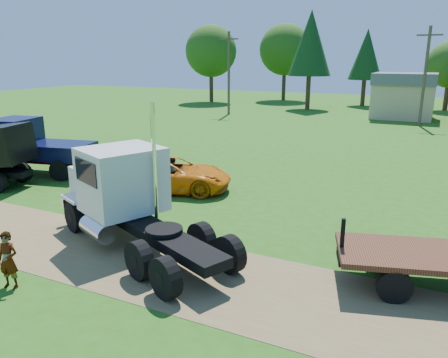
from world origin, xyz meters
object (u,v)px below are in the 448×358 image
at_px(navy_truck, 27,145).
at_px(orange_pickup, 172,175).
at_px(spectator_a, 8,260).
at_px(white_semi_tractor, 124,194).

relative_size(navy_truck, orange_pickup, 1.25).
distance_m(orange_pickup, spectator_a, 9.94).
bearing_deg(white_semi_tractor, navy_truck, 178.64).
xyz_separation_m(white_semi_tractor, navy_truck, (-10.75, 5.06, -0.11)).
bearing_deg(white_semi_tractor, spectator_a, -75.86).
xyz_separation_m(navy_truck, spectator_a, (10.04, -9.26, -0.72)).
height_order(white_semi_tractor, orange_pickup, white_semi_tractor).
bearing_deg(navy_truck, orange_pickup, -8.32).
distance_m(white_semi_tractor, navy_truck, 11.89).
distance_m(navy_truck, spectator_a, 13.67).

